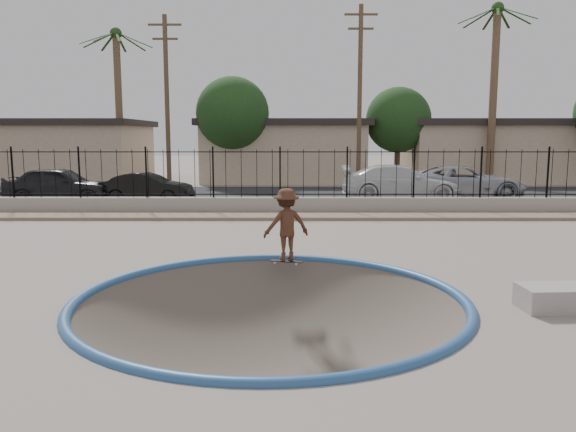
# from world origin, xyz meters

# --- Properties ---
(ground) EXTENTS (120.00, 120.00, 2.20)m
(ground) POSITION_xyz_m (0.00, 12.00, -1.10)
(ground) COLOR gray
(ground) RESTS_ON ground
(bowl_pit) EXTENTS (6.84, 6.84, 1.80)m
(bowl_pit) POSITION_xyz_m (0.00, -1.00, 0.00)
(bowl_pit) COLOR #50443D
(bowl_pit) RESTS_ON ground
(coping_ring) EXTENTS (7.04, 7.04, 0.20)m
(coping_ring) POSITION_xyz_m (0.00, -1.00, 0.00)
(coping_ring) COLOR #295185
(coping_ring) RESTS_ON ground
(rock_strip) EXTENTS (42.00, 1.60, 0.11)m
(rock_strip) POSITION_xyz_m (0.00, 9.20, 0.06)
(rock_strip) COLOR #91785F
(rock_strip) RESTS_ON ground
(retaining_wall) EXTENTS (42.00, 0.45, 0.60)m
(retaining_wall) POSITION_xyz_m (0.00, 10.30, 0.30)
(retaining_wall) COLOR #9C9489
(retaining_wall) RESTS_ON ground
(fence) EXTENTS (40.00, 0.04, 1.80)m
(fence) POSITION_xyz_m (0.00, 10.30, 1.50)
(fence) COLOR black
(fence) RESTS_ON retaining_wall
(street) EXTENTS (90.00, 8.00, 0.04)m
(street) POSITION_xyz_m (0.00, 17.00, 0.02)
(street) COLOR black
(street) RESTS_ON ground
(house_west) EXTENTS (11.60, 8.60, 3.90)m
(house_west) POSITION_xyz_m (-15.00, 26.50, 1.97)
(house_west) COLOR tan
(house_west) RESTS_ON ground
(house_center) EXTENTS (10.60, 8.60, 3.90)m
(house_center) POSITION_xyz_m (0.00, 26.50, 1.97)
(house_center) COLOR tan
(house_center) RESTS_ON ground
(house_east) EXTENTS (12.60, 8.60, 3.90)m
(house_east) POSITION_xyz_m (14.00, 26.50, 1.97)
(house_east) COLOR tan
(house_east) RESTS_ON ground
(palm_mid) EXTENTS (2.30, 2.30, 9.30)m
(palm_mid) POSITION_xyz_m (-10.00, 24.00, 6.69)
(palm_mid) COLOR brown
(palm_mid) RESTS_ON ground
(palm_right) EXTENTS (2.30, 2.30, 10.30)m
(palm_right) POSITION_xyz_m (12.00, 22.00, 7.33)
(palm_right) COLOR brown
(palm_right) RESTS_ON ground
(utility_pole_left) EXTENTS (1.70, 0.24, 9.00)m
(utility_pole_left) POSITION_xyz_m (-6.00, 19.00, 4.70)
(utility_pole_left) COLOR #473323
(utility_pole_left) RESTS_ON ground
(utility_pole_mid) EXTENTS (1.70, 0.24, 9.50)m
(utility_pole_mid) POSITION_xyz_m (4.00, 19.00, 4.96)
(utility_pole_mid) COLOR #473323
(utility_pole_mid) RESTS_ON ground
(street_tree_left) EXTENTS (4.32, 4.32, 6.36)m
(street_tree_left) POSITION_xyz_m (-3.00, 23.00, 4.19)
(street_tree_left) COLOR #473323
(street_tree_left) RESTS_ON ground
(street_tree_mid) EXTENTS (3.96, 3.96, 5.83)m
(street_tree_mid) POSITION_xyz_m (7.00, 24.00, 3.84)
(street_tree_mid) COLOR #473323
(street_tree_mid) RESTS_ON ground
(skater) EXTENTS (1.18, 0.89, 1.63)m
(skater) POSITION_xyz_m (0.27, 1.89, 0.81)
(skater) COLOR brown
(skater) RESTS_ON ground
(skateboard) EXTENTS (0.78, 0.38, 0.06)m
(skateboard) POSITION_xyz_m (0.27, 1.89, 0.05)
(skateboard) COLOR black
(skateboard) RESTS_ON ground
(concrete_ledge) EXTENTS (1.64, 0.79, 0.40)m
(concrete_ledge) POSITION_xyz_m (5.02, -1.50, 0.20)
(concrete_ledge) COLOR gray
(concrete_ledge) RESTS_ON ground
(car_a) EXTENTS (4.57, 1.86, 1.55)m
(car_a) POSITION_xyz_m (-9.53, 13.40, 0.81)
(car_a) COLOR black
(car_a) RESTS_ON street
(car_b) EXTENTS (3.98, 1.70, 1.27)m
(car_b) POSITION_xyz_m (-5.77, 13.40, 0.67)
(car_b) COLOR black
(car_b) RESTS_ON street
(car_c) EXTENTS (5.49, 2.54, 1.55)m
(car_c) POSITION_xyz_m (5.41, 14.63, 0.81)
(car_c) COLOR silver
(car_c) RESTS_ON street
(car_d) EXTENTS (5.51, 2.68, 1.51)m
(car_d) POSITION_xyz_m (8.37, 15.00, 0.79)
(car_d) COLOR #A1A2A9
(car_d) RESTS_ON street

